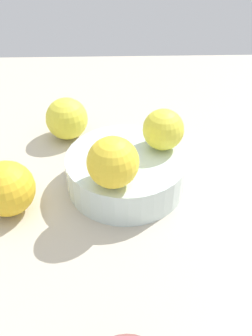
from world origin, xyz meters
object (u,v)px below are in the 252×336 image
(orange_in_bowl_1, at_px, (163,130))
(fruit_bowl, at_px, (126,171))
(orange_loose_1, at_px, (7,188))
(orange_loose_0, at_px, (67,119))
(orange_in_bowl_0, at_px, (113,162))

(orange_in_bowl_1, bearing_deg, fruit_bowl, -156.87)
(orange_in_bowl_1, height_order, orange_loose_1, orange_in_bowl_1)
(fruit_bowl, height_order, orange_loose_0, orange_loose_0)
(fruit_bowl, bearing_deg, orange_loose_1, -163.30)
(fruit_bowl, relative_size, orange_loose_1, 2.31)
(orange_loose_0, relative_size, orange_loose_1, 0.97)
(orange_loose_1, bearing_deg, orange_loose_0, 71.53)
(fruit_bowl, xyz_separation_m, orange_in_bowl_1, (0.06, 0.02, 0.06))
(fruit_bowl, distance_m, orange_in_bowl_1, 0.09)
(orange_in_bowl_1, xyz_separation_m, orange_loose_0, (-0.16, 0.12, -0.05))
(orange_loose_0, xyz_separation_m, orange_loose_1, (-0.06, -0.19, 0.00))
(orange_in_bowl_0, height_order, orange_loose_0, orange_in_bowl_0)
(orange_loose_1, bearing_deg, fruit_bowl, 16.70)
(orange_in_bowl_0, xyz_separation_m, orange_in_bowl_1, (0.08, 0.08, -0.00))
(orange_loose_0, height_order, orange_loose_1, orange_loose_1)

